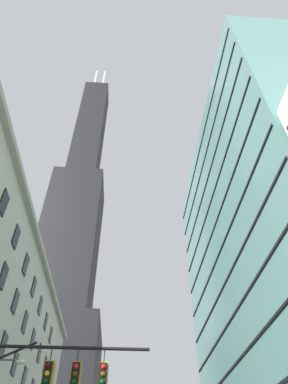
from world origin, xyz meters
TOP-DOWN VIEW (x-y plane):
  - dark_skyscraper at (-19.94, 89.84)m, footprint 27.32×27.32m

SIDE VIEW (x-z plane):
  - dark_skyscraper at x=-19.94m, z-range -40.49..155.61m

